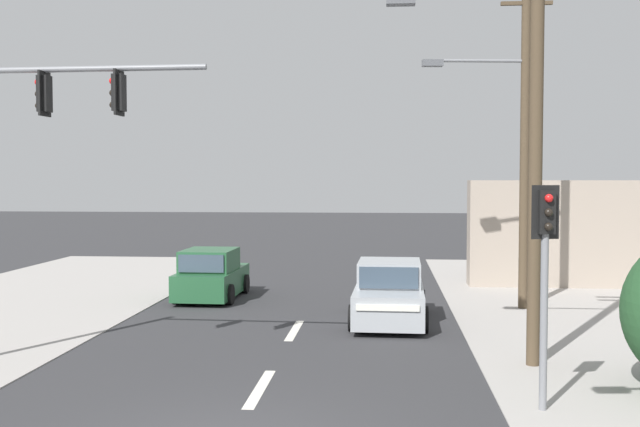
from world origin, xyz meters
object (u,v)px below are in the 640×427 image
Objects in this scene: utility_pole_background_right at (520,125)px; hatchback_oncoming_mid at (211,276)px; pedestal_signal_right_kerb at (545,258)px; sedan_crossing_left at (389,294)px; utility_pole_midground_right at (529,90)px; traffic_signal_mast at (6,153)px.

utility_pole_background_right is 2.62× the size of hatchback_oncoming_mid.
sedan_crossing_left is at bearing 108.20° from pedestal_signal_right_kerb.
pedestal_signal_right_kerb is at bearing -97.57° from utility_pole_background_right.
utility_pole_midground_right is 2.72× the size of hatchback_oncoming_mid.
utility_pole_midground_right is at bearing -98.54° from utility_pole_background_right.
sedan_crossing_left is (7.28, 5.43, -3.44)m from traffic_signal_mast.
utility_pole_midground_right is 4.12m from pedestal_signal_right_kerb.
utility_pole_background_right is at bearing 34.86° from traffic_signal_mast.
utility_pole_midground_right is 1.04× the size of utility_pole_background_right.
pedestal_signal_right_kerb is at bearing -71.80° from sedan_crossing_left.
sedan_crossing_left is (-2.64, 4.33, -4.65)m from utility_pole_midground_right.
utility_pole_background_right is 2.69× the size of pedestal_signal_right_kerb.
utility_pole_midground_right reaches higher than pedestal_signal_right_kerb.
hatchback_oncoming_mid is at bearing 149.26° from sedan_crossing_left.
pedestal_signal_right_kerb is (9.65, -1.78, -1.73)m from traffic_signal_mast.
sedan_crossing_left is at bearing 121.38° from utility_pole_midground_right.
utility_pole_background_right is at bearing -6.55° from hatchback_oncoming_mid.
traffic_signal_mast is at bearing 169.56° from pedestal_signal_right_kerb.
utility_pole_background_right is 2.24× the size of sedan_crossing_left.
sedan_crossing_left is (-2.37, 7.20, -1.71)m from pedestal_signal_right_kerb.
utility_pole_background_right reaches higher than pedestal_signal_right_kerb.
traffic_signal_mast is 1.64× the size of hatchback_oncoming_mid.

